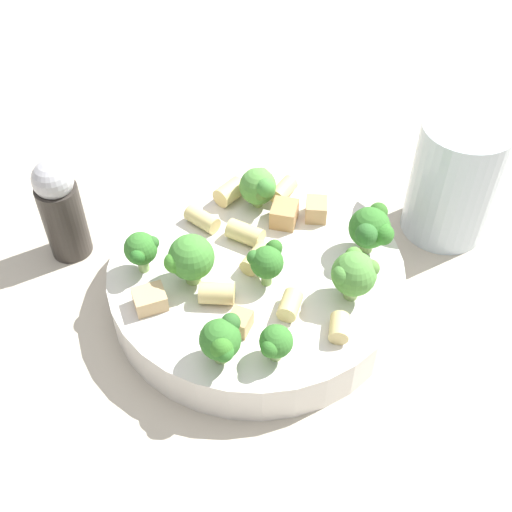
{
  "coord_description": "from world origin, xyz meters",
  "views": [
    {
      "loc": [
        -0.18,
        0.3,
        0.41
      ],
      "look_at": [
        0.0,
        0.0,
        0.05
      ],
      "focal_mm": 45.0,
      "sensor_mm": 36.0,
      "label": 1
    }
  ],
  "objects_px": {
    "rigatoni_1": "(283,190)",
    "chicken_chunk_0": "(284,214)",
    "broccoli_floret_6": "(141,250)",
    "broccoli_floret_7": "(371,228)",
    "broccoli_floret_2": "(221,341)",
    "drinking_glass": "(452,187)",
    "pasta_bowl": "(256,278)",
    "rigatoni_0": "(339,328)",
    "broccoli_floret_5": "(267,260)",
    "rigatoni_6": "(245,233)",
    "broccoli_floret_0": "(259,186)",
    "rigatoni_2": "(202,219)",
    "rigatoni_5": "(230,192)",
    "chicken_chunk_2": "(316,209)",
    "rigatoni_3": "(217,293)",
    "rigatoni_4": "(251,256)",
    "broccoli_floret_1": "(275,342)",
    "broccoli_floret_3": "(190,259)",
    "rigatoni_7": "(290,305)",
    "broccoli_floret_4": "(354,273)",
    "chicken_chunk_1": "(240,322)",
    "chicken_chunk_3": "(150,299)"
  },
  "relations": [
    {
      "from": "broccoli_floret_3",
      "to": "broccoli_floret_7",
      "type": "relative_size",
      "value": 1.02
    },
    {
      "from": "rigatoni_5",
      "to": "rigatoni_1",
      "type": "bearing_deg",
      "value": -143.17
    },
    {
      "from": "broccoli_floret_0",
      "to": "rigatoni_2",
      "type": "distance_m",
      "value": 0.06
    },
    {
      "from": "broccoli_floret_6",
      "to": "broccoli_floret_7",
      "type": "distance_m",
      "value": 0.18
    },
    {
      "from": "broccoli_floret_4",
      "to": "broccoli_floret_6",
      "type": "relative_size",
      "value": 1.16
    },
    {
      "from": "pasta_bowl",
      "to": "rigatoni_0",
      "type": "xyz_separation_m",
      "value": [
        -0.09,
        0.03,
        0.02
      ]
    },
    {
      "from": "rigatoni_3",
      "to": "rigatoni_4",
      "type": "relative_size",
      "value": 0.97
    },
    {
      "from": "broccoli_floret_7",
      "to": "rigatoni_0",
      "type": "relative_size",
      "value": 2.08
    },
    {
      "from": "broccoli_floret_4",
      "to": "broccoli_floret_7",
      "type": "bearing_deg",
      "value": -79.46
    },
    {
      "from": "broccoli_floret_1",
      "to": "chicken_chunk_0",
      "type": "bearing_deg",
      "value": -62.58
    },
    {
      "from": "rigatoni_1",
      "to": "rigatoni_7",
      "type": "relative_size",
      "value": 1.18
    },
    {
      "from": "broccoli_floret_4",
      "to": "rigatoni_6",
      "type": "bearing_deg",
      "value": -4.93
    },
    {
      "from": "rigatoni_3",
      "to": "chicken_chunk_1",
      "type": "xyz_separation_m",
      "value": [
        -0.03,
        0.01,
        -0.0
      ]
    },
    {
      "from": "rigatoni_5",
      "to": "drinking_glass",
      "type": "height_order",
      "value": "drinking_glass"
    },
    {
      "from": "broccoli_floret_2",
      "to": "rigatoni_0",
      "type": "distance_m",
      "value": 0.09
    },
    {
      "from": "rigatoni_1",
      "to": "chicken_chunk_2",
      "type": "bearing_deg",
      "value": 167.25
    },
    {
      "from": "pasta_bowl",
      "to": "rigatoni_5",
      "type": "height_order",
      "value": "rigatoni_5"
    },
    {
      "from": "rigatoni_4",
      "to": "rigatoni_5",
      "type": "xyz_separation_m",
      "value": [
        0.06,
        -0.05,
        0.0
      ]
    },
    {
      "from": "broccoli_floret_6",
      "to": "broccoli_floret_5",
      "type": "bearing_deg",
      "value": -154.89
    },
    {
      "from": "rigatoni_5",
      "to": "drinking_glass",
      "type": "relative_size",
      "value": 0.23
    },
    {
      "from": "rigatoni_4",
      "to": "rigatoni_7",
      "type": "xyz_separation_m",
      "value": [
        -0.05,
        0.03,
        0.0
      ]
    },
    {
      "from": "rigatoni_5",
      "to": "chicken_chunk_2",
      "type": "relative_size",
      "value": 1.22
    },
    {
      "from": "broccoli_floret_6",
      "to": "rigatoni_6",
      "type": "relative_size",
      "value": 1.22
    },
    {
      "from": "rigatoni_0",
      "to": "broccoli_floret_6",
      "type": "bearing_deg",
      "value": 8.77
    },
    {
      "from": "chicken_chunk_3",
      "to": "rigatoni_7",
      "type": "bearing_deg",
      "value": -151.36
    },
    {
      "from": "rigatoni_0",
      "to": "chicken_chunk_0",
      "type": "relative_size",
      "value": 0.85
    },
    {
      "from": "broccoli_floret_3",
      "to": "chicken_chunk_2",
      "type": "relative_size",
      "value": 2.1
    },
    {
      "from": "broccoli_floret_6",
      "to": "chicken_chunk_2",
      "type": "height_order",
      "value": "broccoli_floret_6"
    },
    {
      "from": "rigatoni_5",
      "to": "rigatoni_7",
      "type": "relative_size",
      "value": 1.15
    },
    {
      "from": "broccoli_floret_1",
      "to": "broccoli_floret_3",
      "type": "height_order",
      "value": "broccoli_floret_3"
    },
    {
      "from": "broccoli_floret_5",
      "to": "rigatoni_2",
      "type": "relative_size",
      "value": 1.2
    },
    {
      "from": "chicken_chunk_2",
      "to": "broccoli_floret_6",
      "type": "bearing_deg",
      "value": 55.98
    },
    {
      "from": "rigatoni_3",
      "to": "rigatoni_6",
      "type": "bearing_deg",
      "value": -75.76
    },
    {
      "from": "broccoli_floret_3",
      "to": "rigatoni_5",
      "type": "distance_m",
      "value": 0.1
    },
    {
      "from": "broccoli_floret_1",
      "to": "broccoli_floret_7",
      "type": "relative_size",
      "value": 0.7
    },
    {
      "from": "broccoli_floret_0",
      "to": "broccoli_floret_7",
      "type": "height_order",
      "value": "broccoli_floret_7"
    },
    {
      "from": "rigatoni_6",
      "to": "broccoli_floret_3",
      "type": "bearing_deg",
      "value": 79.81
    },
    {
      "from": "broccoli_floret_2",
      "to": "drinking_glass",
      "type": "relative_size",
      "value": 0.33
    },
    {
      "from": "rigatoni_1",
      "to": "chicken_chunk_2",
      "type": "relative_size",
      "value": 1.25
    },
    {
      "from": "rigatoni_3",
      "to": "rigatoni_4",
      "type": "height_order",
      "value": "rigatoni_3"
    },
    {
      "from": "rigatoni_0",
      "to": "rigatoni_2",
      "type": "distance_m",
      "value": 0.15
    },
    {
      "from": "rigatoni_2",
      "to": "broccoli_floret_0",
      "type": "bearing_deg",
      "value": -119.77
    },
    {
      "from": "broccoli_floret_6",
      "to": "rigatoni_1",
      "type": "relative_size",
      "value": 1.39
    },
    {
      "from": "chicken_chunk_0",
      "to": "rigatoni_0",
      "type": "bearing_deg",
      "value": 138.55
    },
    {
      "from": "broccoli_floret_5",
      "to": "rigatoni_6",
      "type": "height_order",
      "value": "broccoli_floret_5"
    },
    {
      "from": "rigatoni_1",
      "to": "pasta_bowl",
      "type": "bearing_deg",
      "value": 105.66
    },
    {
      "from": "rigatoni_1",
      "to": "chicken_chunk_0",
      "type": "bearing_deg",
      "value": 121.2
    },
    {
      "from": "rigatoni_1",
      "to": "rigatoni_2",
      "type": "height_order",
      "value": "same"
    },
    {
      "from": "rigatoni_5",
      "to": "broccoli_floret_7",
      "type": "bearing_deg",
      "value": -177.6
    },
    {
      "from": "pasta_bowl",
      "to": "drinking_glass",
      "type": "height_order",
      "value": "drinking_glass"
    }
  ]
}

